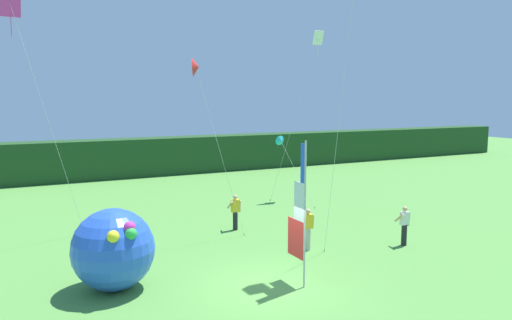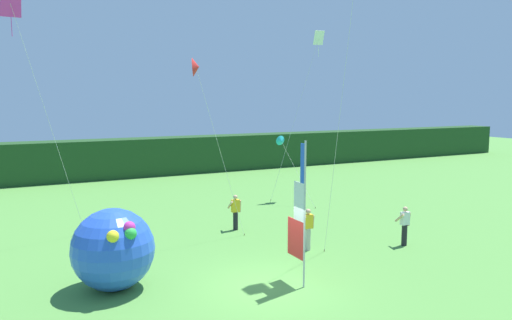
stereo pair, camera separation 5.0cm
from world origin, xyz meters
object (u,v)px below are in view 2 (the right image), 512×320
at_px(banner_flag, 300,216).
at_px(kite_white_diamond_3, 316,48).
at_px(inflatable_balloon, 113,249).
at_px(kite_cyan_delta_2, 281,141).
at_px(person_mid_field, 405,225).
at_px(kite_red_delta_0, 196,68).
at_px(kite_magenta_diamond_1, 14,15).
at_px(person_far_left, 308,228).
at_px(person_near_banner, 235,211).

xyz_separation_m(banner_flag, kite_white_diamond_3, (8.54, 12.03, 6.68)).
xyz_separation_m(banner_flag, inflatable_balloon, (-5.36, 2.25, -0.94)).
bearing_deg(kite_cyan_delta_2, person_mid_field, -88.71).
relative_size(banner_flag, inflatable_balloon, 1.82).
height_order(person_mid_field, inflatable_balloon, inflatable_balloon).
distance_m(person_mid_field, kite_cyan_delta_2, 10.05).
distance_m(person_mid_field, kite_red_delta_0, 10.53).
distance_m(person_mid_field, kite_magenta_diamond_1, 17.24).
bearing_deg(banner_flag, kite_magenta_diamond_1, 132.95).
distance_m(inflatable_balloon, kite_red_delta_0, 8.08).
distance_m(kite_red_delta_0, kite_magenta_diamond_1, 7.06).
distance_m(person_far_left, kite_white_diamond_3, 13.75).
height_order(person_near_banner, inflatable_balloon, inflatable_balloon).
bearing_deg(person_mid_field, person_near_banner, 134.53).
bearing_deg(inflatable_balloon, kite_cyan_delta_2, 39.05).
bearing_deg(banner_flag, person_mid_field, 15.02).
bearing_deg(kite_magenta_diamond_1, person_near_banner, -9.13).
distance_m(banner_flag, kite_white_diamond_3, 16.19).
bearing_deg(person_far_left, kite_cyan_delta_2, 66.81).
bearing_deg(person_far_left, banner_flag, -127.35).
bearing_deg(kite_red_delta_0, kite_cyan_delta_2, 37.27).
bearing_deg(person_near_banner, kite_magenta_diamond_1, 170.87).
height_order(banner_flag, inflatable_balloon, banner_flag).
relative_size(person_far_left, kite_white_diamond_3, 0.17).
relative_size(inflatable_balloon, kite_cyan_delta_2, 0.67).
bearing_deg(kite_cyan_delta_2, inflatable_balloon, -140.95).
xyz_separation_m(kite_red_delta_0, kite_magenta_diamond_1, (-6.42, 2.25, 1.90)).
relative_size(person_mid_field, kite_red_delta_0, 0.21).
relative_size(person_near_banner, person_mid_field, 1.01).
distance_m(person_near_banner, person_far_left, 4.20).
bearing_deg(person_mid_field, banner_flag, -164.98).
bearing_deg(kite_red_delta_0, kite_white_diamond_3, 31.86).
height_order(person_near_banner, kite_red_delta_0, kite_red_delta_0).
xyz_separation_m(inflatable_balloon, kite_white_diamond_3, (13.90, 9.78, 7.62)).
xyz_separation_m(person_near_banner, kite_magenta_diamond_1, (-8.51, 1.37, 8.19)).
relative_size(banner_flag, kite_magenta_diamond_1, 0.47).
bearing_deg(person_far_left, inflatable_balloon, -175.48).
xyz_separation_m(person_near_banner, inflatable_balloon, (-6.23, -4.59, 0.43)).
xyz_separation_m(banner_flag, person_far_left, (2.17, 2.85, -1.34)).
height_order(person_near_banner, kite_cyan_delta_2, kite_cyan_delta_2).
bearing_deg(person_near_banner, kite_white_diamond_3, 34.07).
relative_size(person_near_banner, inflatable_balloon, 0.63).
xyz_separation_m(person_mid_field, kite_cyan_delta_2, (-0.22, 9.69, 2.64)).
distance_m(inflatable_balloon, kite_magenta_diamond_1, 10.05).
distance_m(person_near_banner, kite_magenta_diamond_1, 11.89).
bearing_deg(kite_magenta_diamond_1, person_mid_field, -25.78).
bearing_deg(kite_red_delta_0, person_mid_field, -31.02).
height_order(banner_flag, kite_magenta_diamond_1, kite_magenta_diamond_1).
distance_m(person_mid_field, kite_white_diamond_3, 13.40).
distance_m(banner_flag, person_near_banner, 7.03).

